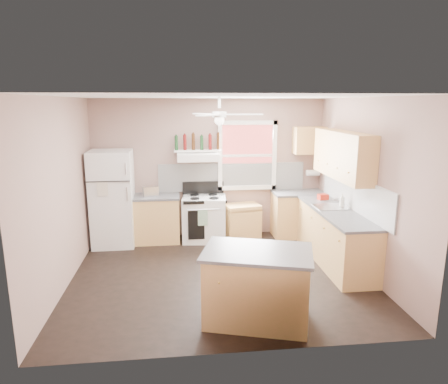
{
  "coord_description": "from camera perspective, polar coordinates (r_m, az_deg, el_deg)",
  "views": [
    {
      "loc": [
        -0.58,
        -5.75,
        2.61
      ],
      "look_at": [
        0.1,
        0.3,
        1.25
      ],
      "focal_mm": 32.0,
      "sensor_mm": 36.0,
      "label": 1
    }
  ],
  "objects": [
    {
      "name": "island",
      "position": [
        4.98,
        4.72,
        -13.41
      ],
      "size": [
        1.38,
        1.08,
        0.86
      ],
      "primitive_type": "cube",
      "rotation": [
        0.0,
        0.0,
        -0.29
      ],
      "color": "tan",
      "rests_on": "floor"
    },
    {
      "name": "upper_cabinet_corner",
      "position": [
        8.03,
        12.08,
        7.24
      ],
      "size": [
        0.6,
        0.33,
        0.52
      ],
      "primitive_type": "cube",
      "color": "tan",
      "rests_on": "wall_back"
    },
    {
      "name": "backsplash_back",
      "position": [
        7.94,
        1.14,
        2.17
      ],
      "size": [
        2.9,
        0.03,
        0.55
      ],
      "primitive_type": "cube",
      "color": "white",
      "rests_on": "wall_back"
    },
    {
      "name": "ceiling",
      "position": [
        5.78,
        -0.67,
        13.48
      ],
      "size": [
        4.5,
        4.5,
        0.0
      ],
      "primitive_type": "plane",
      "color": "white",
      "rests_on": "ground"
    },
    {
      "name": "soap_bottle",
      "position": [
        6.96,
        16.53,
        -1.15
      ],
      "size": [
        0.13,
        0.13,
        0.24
      ],
      "primitive_type": "imported",
      "rotation": [
        0.0,
        0.0,
        3.72
      ],
      "color": "silver",
      "rests_on": "counter_right"
    },
    {
      "name": "window_view",
      "position": [
        7.91,
        3.32,
        5.23
      ],
      "size": [
        1.0,
        0.02,
        1.2
      ],
      "primitive_type": "cube",
      "color": "maroon",
      "rests_on": "wall_back"
    },
    {
      "name": "base_cabinet_corner",
      "position": [
        8.11,
        10.55,
        -3.23
      ],
      "size": [
        1.0,
        0.6,
        0.86
      ],
      "primitive_type": "cube",
      "color": "tan",
      "rests_on": "floor"
    },
    {
      "name": "refrigerator",
      "position": [
        7.65,
        -15.6,
        -0.9
      ],
      "size": [
        0.76,
        0.74,
        1.77
      ],
      "primitive_type": "cube",
      "rotation": [
        0.0,
        0.0,
        0.01
      ],
      "color": "white",
      "rests_on": "floor"
    },
    {
      "name": "wall_back",
      "position": [
        7.9,
        -2.13,
        3.4
      ],
      "size": [
        4.5,
        0.05,
        2.7
      ],
      "primitive_type": "cube",
      "color": "#8B6C62",
      "rests_on": "ground"
    },
    {
      "name": "red_caddy",
      "position": [
        7.44,
        13.96,
        -0.67
      ],
      "size": [
        0.2,
        0.16,
        0.1
      ],
      "primitive_type": "cube",
      "rotation": [
        0.0,
        0.0,
        0.21
      ],
      "color": "red",
      "rests_on": "counter_right"
    },
    {
      "name": "sink",
      "position": [
        6.96,
        15.06,
        -2.13
      ],
      "size": [
        0.55,
        0.45,
        0.03
      ],
      "primitive_type": "cube",
      "color": "silver",
      "rests_on": "counter_right"
    },
    {
      "name": "counter_left",
      "position": [
        7.66,
        -9.84,
        -0.65
      ],
      "size": [
        0.92,
        0.62,
        0.04
      ],
      "primitive_type": "cube",
      "color": "#4A4A4D",
      "rests_on": "base_cabinet_left"
    },
    {
      "name": "bottle_shelf",
      "position": [
        7.68,
        -3.79,
        5.91
      ],
      "size": [
        0.9,
        0.26,
        0.03
      ],
      "primitive_type": "cube",
      "color": "white",
      "rests_on": "range_hood"
    },
    {
      "name": "counter_right",
      "position": [
        6.78,
        15.66,
        -2.67
      ],
      "size": [
        0.62,
        2.22,
        0.04
      ],
      "primitive_type": "cube",
      "color": "#4A4A4D",
      "rests_on": "base_cabinet_right"
    },
    {
      "name": "counter_corner",
      "position": [
        8.0,
        10.68,
        -0.13
      ],
      "size": [
        1.02,
        0.62,
        0.04
      ],
      "primitive_type": "cube",
      "color": "#4A4A4D",
      "rests_on": "base_cabinet_corner"
    },
    {
      "name": "island_top",
      "position": [
        4.8,
        4.82,
        -8.58
      ],
      "size": [
        1.47,
        1.17,
        0.04
      ],
      "primitive_type": "cube",
      "rotation": [
        0.0,
        0.0,
        -0.29
      ],
      "color": "#4A4A4D",
      "rests_on": "island"
    },
    {
      "name": "ceiling_fan_hub",
      "position": [
        5.78,
        -0.66,
        11.0
      ],
      "size": [
        0.2,
        0.2,
        0.08
      ],
      "primitive_type": "cylinder",
      "color": "white",
      "rests_on": "ceiling"
    },
    {
      "name": "range_hood",
      "position": [
        7.57,
        -3.73,
        5.05
      ],
      "size": [
        0.78,
        0.5,
        0.14
      ],
      "primitive_type": "cube",
      "color": "white",
      "rests_on": "wall_back"
    },
    {
      "name": "base_cabinet_left",
      "position": [
        7.78,
        -9.72,
        -3.87
      ],
      "size": [
        0.9,
        0.6,
        0.86
      ],
      "primitive_type": "cube",
      "color": "tan",
      "rests_on": "floor"
    },
    {
      "name": "window_frame",
      "position": [
        7.89,
        3.36,
        5.21
      ],
      "size": [
        1.16,
        0.07,
        1.36
      ],
      "primitive_type": "cube",
      "color": "white",
      "rests_on": "wall_back"
    },
    {
      "name": "base_cabinet_right",
      "position": [
        6.91,
        15.52,
        -6.27
      ],
      "size": [
        0.6,
        2.2,
        0.86
      ],
      "primitive_type": "cube",
      "color": "tan",
      "rests_on": "floor"
    },
    {
      "name": "wall_left",
      "position": [
        6.13,
        -22.32,
        -0.24
      ],
      "size": [
        0.05,
        4.0,
        2.7
      ],
      "primitive_type": "cube",
      "color": "#8B6C62",
      "rests_on": "ground"
    },
    {
      "name": "wine_bottles",
      "position": [
        7.66,
        -3.75,
        7.1
      ],
      "size": [
        0.86,
        0.06,
        0.31
      ],
      "color": "#143819",
      "rests_on": "bottle_shelf"
    },
    {
      "name": "upper_cabinet_right",
      "position": [
        6.85,
        16.57,
        5.1
      ],
      "size": [
        0.33,
        1.8,
        0.76
      ],
      "primitive_type": "cube",
      "color": "tan",
      "rests_on": "wall_right"
    },
    {
      "name": "stove",
      "position": [
        7.73,
        -2.83,
        -3.81
      ],
      "size": [
        0.87,
        0.72,
        0.86
      ],
      "primitive_type": "cube",
      "rotation": [
        0.0,
        0.0,
        -0.1
      ],
      "color": "white",
      "rests_on": "floor"
    },
    {
      "name": "toaster",
      "position": [
        7.62,
        -10.43,
        0.11
      ],
      "size": [
        0.31,
        0.22,
        0.18
      ],
      "primitive_type": "cube",
      "rotation": [
        0.0,
        0.0,
        0.24
      ],
      "color": "silver",
      "rests_on": "counter_left"
    },
    {
      "name": "faucet",
      "position": [
        7.0,
        16.31,
        -1.48
      ],
      "size": [
        0.03,
        0.03,
        0.14
      ],
      "primitive_type": "cylinder",
      "color": "silver",
      "rests_on": "sink"
    },
    {
      "name": "floor",
      "position": [
        6.34,
        -0.61,
        -11.71
      ],
      "size": [
        4.5,
        4.5,
        0.0
      ],
      "primitive_type": "plane",
      "color": "black",
      "rests_on": "ground"
    },
    {
      "name": "backsplash_right",
      "position": [
        6.83,
        18.1,
        -0.18
      ],
      "size": [
        0.03,
        2.6,
        0.55
      ],
      "primitive_type": "cube",
      "color": "white",
      "rests_on": "wall_right"
    },
    {
      "name": "paper_towel",
      "position": [
        8.17,
        12.61,
        2.71
      ],
      "size": [
        0.26,
        0.12,
        0.12
      ],
      "primitive_type": "cylinder",
      "rotation": [
        0.0,
        1.57,
        0.0
      ],
      "color": "white",
      "rests_on": "wall_back"
    },
    {
      "name": "wall_right",
      "position": [
        6.55,
        19.6,
        0.75
      ],
      "size": [
        0.05,
        4.0,
        2.7
      ],
      "primitive_type": "cube",
      "color": "#8B6C62",
      "rests_on": "ground"
    },
    {
      "name": "cart",
      "position": [
        7.93,
        2.63,
        -4.12
      ],
      "size": [
        0.73,
        0.56,
        0.66
      ],
      "primitive_type": "cube",
      "rotation": [
        0.0,
        0.0,
        0.19
      ],
      "color": "tan",
      "rests_on": "floor"
    }
  ]
}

